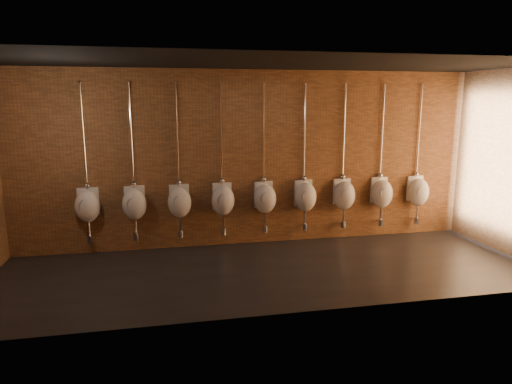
{
  "coord_description": "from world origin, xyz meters",
  "views": [
    {
      "loc": [
        -1.6,
        -6.68,
        2.64
      ],
      "look_at": [
        -0.04,
        0.9,
        1.1
      ],
      "focal_mm": 32.0,
      "sensor_mm": 36.0,
      "label": 1
    }
  ],
  "objects_px": {
    "urinal_6": "(344,194)",
    "urinal_7": "(382,193)",
    "urinal_1": "(134,203)",
    "urinal_4": "(265,198)",
    "urinal_2": "(179,201)",
    "urinal_8": "(418,191)",
    "urinal_3": "(223,200)",
    "urinal_0": "(87,205)",
    "urinal_5": "(305,196)"
  },
  "relations": [
    {
      "from": "urinal_6",
      "to": "urinal_7",
      "type": "bearing_deg",
      "value": 0.0
    },
    {
      "from": "urinal_1",
      "to": "urinal_7",
      "type": "xyz_separation_m",
      "value": [
        4.67,
        0.0,
        0.0
      ]
    },
    {
      "from": "urinal_4",
      "to": "urinal_7",
      "type": "xyz_separation_m",
      "value": [
        2.34,
        0.0,
        0.0
      ]
    },
    {
      "from": "urinal_2",
      "to": "urinal_8",
      "type": "xyz_separation_m",
      "value": [
        4.67,
        0.0,
        0.0
      ]
    },
    {
      "from": "urinal_8",
      "to": "urinal_3",
      "type": "bearing_deg",
      "value": 180.0
    },
    {
      "from": "urinal_0",
      "to": "urinal_3",
      "type": "distance_m",
      "value": 2.34
    },
    {
      "from": "urinal_7",
      "to": "urinal_1",
      "type": "bearing_deg",
      "value": 180.0
    },
    {
      "from": "urinal_2",
      "to": "urinal_5",
      "type": "height_order",
      "value": "same"
    },
    {
      "from": "urinal_3",
      "to": "urinal_4",
      "type": "xyz_separation_m",
      "value": [
        0.78,
        0.0,
        0.0
      ]
    },
    {
      "from": "urinal_2",
      "to": "urinal_1",
      "type": "bearing_deg",
      "value": 180.0
    },
    {
      "from": "urinal_3",
      "to": "urinal_2",
      "type": "bearing_deg",
      "value": 180.0
    },
    {
      "from": "urinal_1",
      "to": "urinal_6",
      "type": "height_order",
      "value": "same"
    },
    {
      "from": "urinal_5",
      "to": "urinal_3",
      "type": "bearing_deg",
      "value": 180.0
    },
    {
      "from": "urinal_8",
      "to": "urinal_0",
      "type": "bearing_deg",
      "value": 180.0
    },
    {
      "from": "urinal_4",
      "to": "urinal_5",
      "type": "relative_size",
      "value": 1.0
    },
    {
      "from": "urinal_3",
      "to": "urinal_7",
      "type": "bearing_deg",
      "value": 0.0
    },
    {
      "from": "urinal_4",
      "to": "urinal_6",
      "type": "height_order",
      "value": "same"
    },
    {
      "from": "urinal_1",
      "to": "urinal_0",
      "type": "bearing_deg",
      "value": 180.0
    },
    {
      "from": "urinal_2",
      "to": "urinal_3",
      "type": "xyz_separation_m",
      "value": [
        0.78,
        0.0,
        0.0
      ]
    },
    {
      "from": "urinal_1",
      "to": "urinal_5",
      "type": "relative_size",
      "value": 1.0
    },
    {
      "from": "urinal_8",
      "to": "urinal_5",
      "type": "bearing_deg",
      "value": 180.0
    },
    {
      "from": "urinal_0",
      "to": "urinal_2",
      "type": "distance_m",
      "value": 1.56
    },
    {
      "from": "urinal_4",
      "to": "urinal_1",
      "type": "bearing_deg",
      "value": 180.0
    },
    {
      "from": "urinal_0",
      "to": "urinal_3",
      "type": "relative_size",
      "value": 1.0
    },
    {
      "from": "urinal_2",
      "to": "urinal_6",
      "type": "height_order",
      "value": "same"
    },
    {
      "from": "urinal_5",
      "to": "urinal_6",
      "type": "relative_size",
      "value": 1.0
    },
    {
      "from": "urinal_8",
      "to": "urinal_2",
      "type": "bearing_deg",
      "value": 180.0
    },
    {
      "from": "urinal_1",
      "to": "urinal_2",
      "type": "distance_m",
      "value": 0.78
    },
    {
      "from": "urinal_2",
      "to": "urinal_4",
      "type": "relative_size",
      "value": 1.0
    },
    {
      "from": "urinal_1",
      "to": "urinal_4",
      "type": "height_order",
      "value": "same"
    },
    {
      "from": "urinal_1",
      "to": "urinal_3",
      "type": "bearing_deg",
      "value": 0.0
    },
    {
      "from": "urinal_1",
      "to": "urinal_6",
      "type": "distance_m",
      "value": 3.89
    },
    {
      "from": "urinal_6",
      "to": "urinal_4",
      "type": "bearing_deg",
      "value": 180.0
    },
    {
      "from": "urinal_4",
      "to": "urinal_7",
      "type": "distance_m",
      "value": 2.34
    },
    {
      "from": "urinal_1",
      "to": "urinal_4",
      "type": "relative_size",
      "value": 1.0
    },
    {
      "from": "urinal_3",
      "to": "urinal_5",
      "type": "bearing_deg",
      "value": 0.0
    },
    {
      "from": "urinal_3",
      "to": "urinal_8",
      "type": "distance_m",
      "value": 3.89
    },
    {
      "from": "urinal_4",
      "to": "urinal_8",
      "type": "height_order",
      "value": "same"
    },
    {
      "from": "urinal_0",
      "to": "urinal_2",
      "type": "bearing_deg",
      "value": 0.0
    },
    {
      "from": "urinal_0",
      "to": "urinal_6",
      "type": "distance_m",
      "value": 4.67
    },
    {
      "from": "urinal_6",
      "to": "urinal_7",
      "type": "distance_m",
      "value": 0.78
    },
    {
      "from": "urinal_0",
      "to": "urinal_5",
      "type": "height_order",
      "value": "same"
    },
    {
      "from": "urinal_8",
      "to": "urinal_6",
      "type": "bearing_deg",
      "value": 180.0
    },
    {
      "from": "urinal_2",
      "to": "urinal_5",
      "type": "xyz_separation_m",
      "value": [
        2.34,
        0.0,
        0.0
      ]
    },
    {
      "from": "urinal_0",
      "to": "urinal_4",
      "type": "xyz_separation_m",
      "value": [
        3.11,
        0.0,
        0.0
      ]
    },
    {
      "from": "urinal_7",
      "to": "urinal_2",
      "type": "bearing_deg",
      "value": 180.0
    },
    {
      "from": "urinal_6",
      "to": "urinal_7",
      "type": "relative_size",
      "value": 1.0
    },
    {
      "from": "urinal_3",
      "to": "urinal_6",
      "type": "relative_size",
      "value": 1.0
    },
    {
      "from": "urinal_1",
      "to": "urinal_4",
      "type": "distance_m",
      "value": 2.34
    },
    {
      "from": "urinal_2",
      "to": "urinal_8",
      "type": "distance_m",
      "value": 4.67
    }
  ]
}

